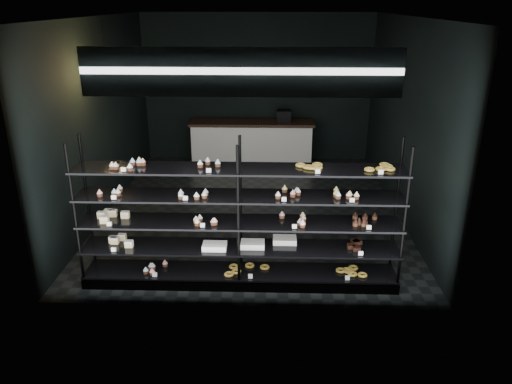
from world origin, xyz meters
TOP-DOWN VIEW (x-y plane):
  - room at (0.00, 0.00)m, footprint 5.01×6.01m
  - display_shelf at (-0.09, -2.45)m, footprint 4.00×0.50m
  - signage at (0.00, -2.93)m, footprint 3.30×0.05m
  - pendant_lamp at (-2.06, -0.84)m, footprint 0.35×0.35m
  - service_counter at (-0.10, 2.50)m, footprint 2.69×0.65m

SIDE VIEW (x-z plane):
  - service_counter at x=-0.10m, z-range -0.11..1.12m
  - display_shelf at x=-0.09m, z-range -0.33..1.58m
  - room at x=0.00m, z-range 0.00..3.20m
  - pendant_lamp at x=-2.06m, z-range 2.00..2.90m
  - signage at x=0.00m, z-range 2.50..3.00m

